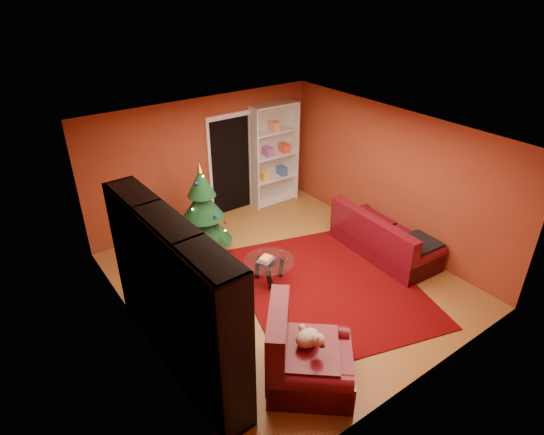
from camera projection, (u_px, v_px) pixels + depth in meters
floor at (285, 281)px, 7.90m from camera, size 5.00×5.50×0.05m
ceiling at (288, 134)px, 6.63m from camera, size 5.00×5.50×0.05m
wall_back at (204, 161)px, 9.24m from camera, size 5.00×0.05×2.60m
wall_left at (134, 267)px, 5.97m from camera, size 0.05×5.50×2.60m
wall_right at (393, 177)px, 8.56m from camera, size 0.05×5.50×2.60m
doorway at (231, 167)px, 9.63m from camera, size 1.06×0.60×2.16m
rug at (329, 285)px, 7.72m from camera, size 3.61×3.94×0.02m
media_unit at (175, 297)px, 5.73m from camera, size 0.54×2.91×2.22m
christmas_tree at (203, 210)px, 8.29m from camera, size 1.29×1.29×1.80m
gift_box_teal at (145, 262)px, 8.11m from camera, size 0.38×0.38×0.29m
gift_box_green at (191, 253)px, 8.40m from camera, size 0.30×0.30×0.24m
gift_box_red at (155, 241)px, 8.81m from camera, size 0.22×0.22×0.20m
white_bookshelf at (274, 155)px, 10.00m from camera, size 1.09×0.42×2.33m
armchair at (311, 354)px, 5.75m from camera, size 1.65×1.65×0.91m
dog at (308, 338)px, 5.69m from camera, size 0.49×0.50×0.30m
sofa at (386, 233)px, 8.42m from camera, size 1.03×2.11×0.89m
coffee_table at (270, 271)px, 7.73m from camera, size 1.14×1.14×0.54m
acrylic_chair at (213, 242)px, 8.24m from camera, size 0.45×0.48×0.76m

